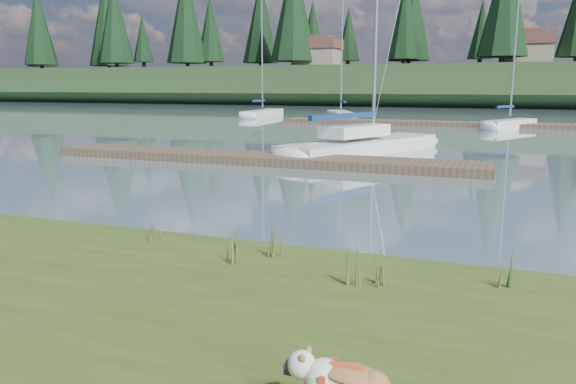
% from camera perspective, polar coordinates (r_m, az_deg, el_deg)
% --- Properties ---
extents(ground, '(200.00, 200.00, 0.00)m').
position_cam_1_polar(ground, '(39.45, 15.19, 6.50)').
color(ground, gray).
rests_on(ground, ground).
extents(ridge, '(200.00, 20.00, 5.00)m').
position_cam_1_polar(ridge, '(82.24, 18.64, 10.13)').
color(ridge, '#1E3319').
rests_on(ridge, ground).
extents(bulldog, '(0.79, 0.35, 0.48)m').
position_cam_1_polar(bulldog, '(4.23, 5.89, -18.70)').
color(bulldog, silver).
rests_on(bulldog, bank).
extents(sailboat_main, '(5.36, 9.37, 13.45)m').
position_cam_1_polar(sailboat_main, '(23.32, 8.51, 5.04)').
color(sailboat_main, white).
rests_on(sailboat_main, ground).
extents(dock_near, '(16.00, 2.00, 0.30)m').
position_cam_1_polar(dock_near, '(20.08, -3.10, 3.44)').
color(dock_near, '#4C3D2C').
rests_on(dock_near, ground).
extents(dock_far, '(26.00, 2.20, 0.30)m').
position_cam_1_polar(dock_far, '(39.28, 18.11, 6.54)').
color(dock_far, '#4C3D2C').
rests_on(dock_far, ground).
extents(sailboat_bg_0, '(2.13, 8.01, 11.49)m').
position_cam_1_polar(sailboat_bg_0, '(49.90, -2.33, 8.07)').
color(sailboat_bg_0, white).
rests_on(sailboat_bg_0, ground).
extents(sailboat_bg_1, '(4.33, 7.09, 10.80)m').
position_cam_1_polar(sailboat_bg_1, '(47.49, 5.26, 7.90)').
color(sailboat_bg_1, white).
rests_on(sailboat_bg_1, ground).
extents(sailboat_bg_2, '(3.62, 5.54, 8.78)m').
position_cam_1_polar(sailboat_bg_2, '(38.65, 21.92, 6.51)').
color(sailboat_bg_2, white).
rests_on(sailboat_bg_2, ground).
extents(weed_0, '(0.17, 0.14, 0.59)m').
position_cam_1_polar(weed_0, '(7.69, -5.69, -5.34)').
color(weed_0, '#475B23').
rests_on(weed_0, bank).
extents(weed_1, '(0.17, 0.14, 0.52)m').
position_cam_1_polar(weed_1, '(7.85, -1.36, -5.16)').
color(weed_1, '#475B23').
rests_on(weed_1, bank).
extents(weed_2, '(0.17, 0.14, 0.61)m').
position_cam_1_polar(weed_2, '(6.82, 6.60, -7.40)').
color(weed_2, '#475B23').
rests_on(weed_2, bank).
extents(weed_3, '(0.17, 0.14, 0.44)m').
position_cam_1_polar(weed_3, '(8.90, -13.19, -3.73)').
color(weed_3, '#475B23').
rests_on(weed_3, bank).
extents(weed_4, '(0.17, 0.14, 0.42)m').
position_cam_1_polar(weed_4, '(6.91, 9.35, -7.91)').
color(weed_4, '#475B23').
rests_on(weed_4, bank).
extents(weed_5, '(0.17, 0.14, 0.54)m').
position_cam_1_polar(weed_5, '(7.22, 21.27, -7.30)').
color(weed_5, '#475B23').
rests_on(weed_5, bank).
extents(mud_lip, '(60.00, 0.50, 0.14)m').
position_cam_1_polar(mud_lip, '(9.04, -7.70, -6.39)').
color(mud_lip, '#33281C').
rests_on(mud_lip, ground).
extents(conifer_0, '(5.72, 5.72, 14.15)m').
position_cam_1_polar(conifer_0, '(96.96, -17.21, 16.24)').
color(conifer_0, '#382619').
rests_on(conifer_0, ridge).
extents(conifer_1, '(4.40, 4.40, 11.30)m').
position_cam_1_polar(conifer_1, '(91.92, -7.89, 16.08)').
color(conifer_1, '#382619').
rests_on(conifer_1, ridge).
extents(conifer_2, '(6.60, 6.60, 16.05)m').
position_cam_1_polar(conifer_2, '(83.19, 0.56, 18.31)').
color(conifer_2, '#382619').
rests_on(conifer_2, ridge).
extents(conifer_3, '(4.84, 4.84, 12.25)m').
position_cam_1_polar(conifer_3, '(82.86, 11.79, 16.86)').
color(conifer_3, '#382619').
rests_on(conifer_3, ridge).
extents(house_0, '(6.30, 5.30, 4.65)m').
position_cam_1_polar(house_0, '(83.49, 3.04, 13.97)').
color(house_0, gray).
rests_on(house_0, ridge).
extents(house_1, '(6.30, 5.30, 4.65)m').
position_cam_1_polar(house_1, '(80.28, 23.17, 13.27)').
color(house_1, gray).
rests_on(house_1, ridge).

